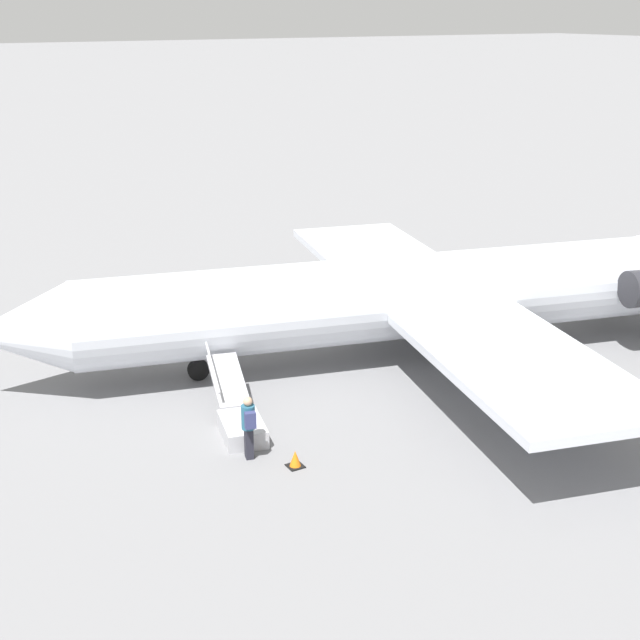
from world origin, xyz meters
TOP-DOWN VIEW (x-y plane):
  - ground_plane at (0.00, 0.00)m, footprint 600.00×600.00m
  - airplane_main at (-0.92, 0.23)m, footprint 27.98×21.28m
  - boarding_stairs at (7.21, 2.24)m, footprint 1.95×4.14m
  - passenger at (7.67, 3.82)m, footprint 0.40×0.56m
  - traffic_cone_near_stairs at (6.85, 4.82)m, footprint 0.41×0.41m

SIDE VIEW (x-z plane):
  - ground_plane at x=0.00m, z-range 0.00..0.00m
  - traffic_cone_near_stairs at x=6.85m, z-range -0.02..0.43m
  - boarding_stairs at x=7.21m, z-range -0.51..1.27m
  - passenger at x=7.67m, z-range 0.13..1.87m
  - airplane_main at x=-0.92m, z-range -1.46..5.84m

